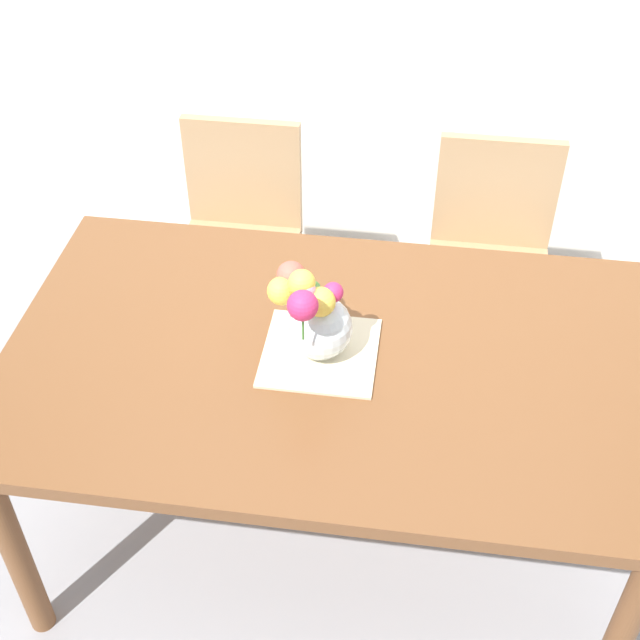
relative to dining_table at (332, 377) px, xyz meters
The scene contains 6 objects.
ground_plane 0.68m from the dining_table, ahead, with size 12.00×12.00×0.00m, color #939399.
dining_table is the anchor object (origin of this frame).
chair_left 0.99m from the dining_table, 117.45° to the left, with size 0.42×0.42×0.90m.
chair_right 0.99m from the dining_table, 62.55° to the left, with size 0.42×0.42×0.90m.
placemat 0.09m from the dining_table, behind, with size 0.30×0.30×0.01m, color beige.
flower_vase 0.22m from the dining_table, behind, with size 0.22×0.25×0.29m.
Camera 1 is at (0.20, -1.62, 2.33)m, focal length 48.17 mm.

